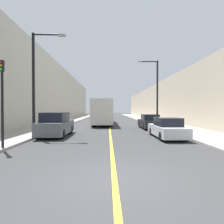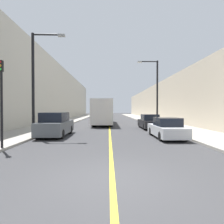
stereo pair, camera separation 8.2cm
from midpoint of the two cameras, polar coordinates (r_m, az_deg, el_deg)
The scene contains 13 objects.
ground_plane at distance 5.48m, azimuth 0.35°, elevation -21.12°, with size 200.00×200.00×0.00m, color #38383A.
sidewalk_left at distance 35.85m, azimuth -12.78°, elevation -2.37°, with size 3.96×72.00×0.14m, color #9E998E.
sidewalk_right at distance 35.91m, azimuth 10.57°, elevation -2.36°, with size 3.96×72.00×0.14m, color #9E998E.
building_row_left at distance 36.93m, azimuth -18.91°, elevation 5.77°, with size 4.00×72.00×10.53m, color #B7B2A3.
building_row_right at distance 36.92m, azimuth 16.65°, elevation 3.11°, with size 4.00×72.00×7.09m, color beige.
road_center_line at distance 35.14m, azimuth -1.10°, elevation -2.52°, with size 0.16×72.00×0.01m, color gold.
bus at distance 24.47m, azimuth -3.05°, elevation 0.14°, with size 2.54×10.98×3.27m.
parked_suv_left at distance 14.18m, azimuth -17.94°, elevation -4.08°, with size 1.86×4.44×1.83m.
car_right_near at distance 13.22m, azimuth 17.33°, elevation -5.23°, with size 1.77×4.20×1.47m.
car_right_mid at distance 19.07m, azimuth 12.01°, elevation -3.27°, with size 1.77×4.38×1.54m.
street_lamp_left at distance 13.97m, azimuth -23.66°, elevation 10.25°, with size 2.41×0.24×7.42m.
street_lamp_right at distance 21.11m, azimuth 13.95°, elevation 7.30°, with size 2.41×0.24×7.59m.
traffic_light at distance 10.34m, azimuth -32.38°, elevation 3.24°, with size 0.16×0.18×4.37m.
Camera 1 is at (-0.19, -5.08, 2.05)m, focal length 28.00 mm.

